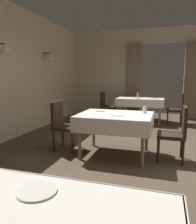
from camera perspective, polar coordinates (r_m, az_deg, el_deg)
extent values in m
plane|color=#4C3D2D|center=(3.99, 14.08, -11.72)|extent=(10.08, 10.08, 0.00)
cone|color=beige|center=(4.85, -22.84, 14.73)|extent=(0.26, 0.26, 0.18)
cylinder|color=black|center=(6.41, -13.12, 14.56)|extent=(0.24, 0.02, 0.02)
cone|color=beige|center=(6.34, -12.12, 13.75)|extent=(0.26, 0.26, 0.18)
cube|color=beige|center=(8.21, 2.26, 9.82)|extent=(2.50, 0.12, 3.00)
cube|color=beige|center=(8.05, 16.61, 18.41)|extent=(1.40, 0.12, 0.50)
cube|color=#70604C|center=(7.87, 9.32, 7.79)|extent=(0.44, 0.14, 2.47)
cube|color=#70604C|center=(7.83, 22.87, 7.19)|extent=(0.44, 0.14, 2.47)
cube|color=silver|center=(1.17, -16.19, -25.71)|extent=(1.34, 0.89, 0.01)
cube|color=silver|center=(1.57, -6.42, -21.54)|extent=(1.34, 0.02, 0.29)
cylinder|color=olive|center=(3.78, -4.80, -6.98)|extent=(0.06, 0.06, 0.71)
cylinder|color=olive|center=(3.54, 11.42, -8.26)|extent=(0.06, 0.06, 0.71)
cylinder|color=olive|center=(4.49, -1.10, -4.36)|extent=(0.06, 0.06, 0.71)
cylinder|color=olive|center=(4.29, 12.47, -5.23)|extent=(0.06, 0.06, 0.71)
cube|color=olive|center=(3.91, 4.46, -0.88)|extent=(1.21, 0.94, 0.03)
cube|color=silver|center=(3.91, 4.46, -0.59)|extent=(1.27, 1.00, 0.01)
cube|color=silver|center=(3.46, 2.62, -3.96)|extent=(1.27, 0.02, 0.26)
cube|color=silver|center=(4.41, 5.86, -1.13)|extent=(1.27, 0.02, 0.26)
cube|color=silver|center=(4.11, -4.26, -1.86)|extent=(0.02, 1.00, 0.26)
cube|color=silver|center=(3.85, 13.76, -2.87)|extent=(0.02, 1.00, 0.26)
cylinder|color=olive|center=(6.74, 5.50, 0.15)|extent=(0.06, 0.06, 0.71)
cylinder|color=olive|center=(6.61, 15.53, -0.32)|extent=(0.06, 0.06, 0.71)
cylinder|color=olive|center=(7.36, 6.51, 0.90)|extent=(0.06, 0.06, 0.71)
cylinder|color=olive|center=(7.24, 15.68, 0.48)|extent=(0.06, 0.06, 0.71)
cube|color=olive|center=(6.92, 10.87, 3.35)|extent=(1.33, 0.80, 0.03)
cube|color=silver|center=(6.92, 10.87, 3.52)|extent=(1.39, 0.86, 0.01)
cube|color=silver|center=(6.50, 10.43, 2.20)|extent=(1.39, 0.02, 0.23)
cube|color=silver|center=(7.35, 11.22, 2.97)|extent=(1.39, 0.02, 0.23)
cube|color=silver|center=(7.04, 5.19, 2.83)|extent=(0.02, 0.86, 0.23)
cube|color=silver|center=(6.89, 16.62, 2.35)|extent=(0.02, 0.86, 0.23)
cylinder|color=black|center=(3.78, 15.20, -9.61)|extent=(0.04, 0.04, 0.42)
cylinder|color=black|center=(4.14, 15.39, -7.95)|extent=(0.04, 0.04, 0.42)
cylinder|color=black|center=(3.79, 21.03, -9.85)|extent=(0.04, 0.04, 0.42)
cylinder|color=black|center=(4.15, 20.68, -8.18)|extent=(0.04, 0.04, 0.42)
cube|color=black|center=(3.90, 18.24, -5.72)|extent=(0.44, 0.44, 0.06)
cube|color=black|center=(3.85, 21.40, -2.17)|extent=(0.05, 0.42, 0.48)
cylinder|color=black|center=(4.45, -4.63, -6.46)|extent=(0.04, 0.04, 0.42)
cylinder|color=black|center=(4.11, -6.60, -7.80)|extent=(0.04, 0.04, 0.42)
cylinder|color=black|center=(4.60, -9.06, -6.03)|extent=(0.04, 0.04, 0.42)
cylinder|color=black|center=(4.27, -11.32, -7.27)|extent=(0.04, 0.04, 0.42)
cube|color=black|center=(4.30, -7.97, -3.98)|extent=(0.44, 0.44, 0.06)
cube|color=black|center=(4.33, -10.44, -0.49)|extent=(0.05, 0.42, 0.48)
cylinder|color=black|center=(7.29, 4.51, -0.30)|extent=(0.04, 0.04, 0.42)
cylinder|color=black|center=(6.92, 3.82, -0.80)|extent=(0.04, 0.04, 0.42)
cylinder|color=black|center=(7.38, 1.63, -0.16)|extent=(0.04, 0.04, 0.42)
cylinder|color=black|center=(7.02, 0.80, -0.64)|extent=(0.04, 0.04, 0.42)
cube|color=black|center=(7.12, 2.70, 1.32)|extent=(0.44, 0.44, 0.06)
cube|color=black|center=(7.14, 1.16, 3.41)|extent=(0.05, 0.42, 0.48)
cylinder|color=black|center=(6.70, 17.46, -1.54)|extent=(0.04, 0.04, 0.42)
cylinder|color=black|center=(7.07, 17.45, -0.99)|extent=(0.04, 0.04, 0.42)
cylinder|color=black|center=(6.72, 20.70, -1.69)|extent=(0.04, 0.04, 0.42)
cylinder|color=black|center=(7.09, 20.52, -1.13)|extent=(0.04, 0.04, 0.42)
cube|color=black|center=(6.86, 19.13, 0.52)|extent=(0.44, 0.44, 0.06)
cube|color=black|center=(6.84, 20.92, 2.55)|extent=(0.05, 0.42, 0.48)
cylinder|color=white|center=(1.39, -15.49, -19.00)|extent=(0.23, 0.23, 0.01)
cylinder|color=white|center=(4.23, 0.55, 0.33)|extent=(0.20, 0.20, 0.01)
cylinder|color=silver|center=(4.07, 11.90, 0.56)|extent=(0.07, 0.07, 0.12)
cylinder|color=white|center=(3.76, 4.91, -0.81)|extent=(0.23, 0.23, 0.01)
cylinder|color=silver|center=(6.73, 10.16, 3.96)|extent=(0.06, 0.06, 0.12)
sphere|color=#D84C8C|center=(6.72, 10.19, 4.74)|extent=(0.07, 0.07, 0.07)
cylinder|color=white|center=(6.78, 14.55, 3.37)|extent=(0.21, 0.21, 0.01)
cylinder|color=white|center=(7.05, 12.15, 3.68)|extent=(0.21, 0.21, 0.01)
cylinder|color=white|center=(7.05, 9.50, 3.75)|extent=(0.18, 0.18, 0.01)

